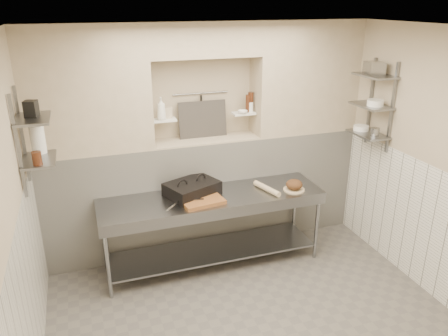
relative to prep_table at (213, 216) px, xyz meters
name	(u,v)px	position (x,y,z in m)	size (l,w,h in m)	color
floor	(257,329)	(0.09, -1.18, -0.69)	(4.00, 3.90, 0.10)	#5E5953
ceiling	(268,23)	(0.09, -1.18, 2.21)	(4.00, 3.90, 0.10)	silver
wall_left	(5,235)	(-1.96, -1.18, 0.76)	(0.10, 3.90, 2.80)	tan
wall_right	(447,170)	(2.14, -1.18, 0.76)	(0.10, 3.90, 2.80)	tan
wall_back	(200,135)	(0.09, 0.82, 0.76)	(4.00, 0.10, 2.80)	tan
backwall_lower	(206,192)	(0.09, 0.57, 0.06)	(4.00, 0.40, 1.40)	silver
alcove_sill	(205,139)	(0.09, 0.57, 0.77)	(1.30, 0.40, 0.02)	tan
backwall_pillar_left	(87,90)	(-1.24, 0.57, 1.46)	(1.35, 0.40, 1.40)	tan
backwall_pillar_right	(305,77)	(1.41, 0.57, 1.46)	(1.35, 0.40, 1.40)	tan
backwall_header	(204,39)	(0.09, 0.57, 1.96)	(1.30, 0.40, 0.40)	tan
wainscot_left	(29,311)	(-1.90, -1.18, 0.06)	(0.02, 3.90, 1.40)	silver
wainscot_right	(431,231)	(2.08, -1.18, 0.06)	(0.02, 3.90, 1.40)	silver
alcove_shelf_left	(164,120)	(-0.41, 0.57, 1.06)	(0.28, 0.16, 0.03)	white
alcove_shelf_right	(244,113)	(0.59, 0.57, 1.06)	(0.28, 0.16, 0.03)	white
utensil_rail	(201,93)	(0.09, 0.74, 1.31)	(0.02, 0.02, 0.70)	gray
hanging_steel	(201,107)	(0.09, 0.72, 1.14)	(0.02, 0.02, 0.30)	black
splash_panel	(203,119)	(0.09, 0.67, 1.00)	(0.60, 0.02, 0.45)	#383330
shelf_rail_left_a	(22,135)	(-1.89, 0.07, 1.16)	(0.03, 0.03, 0.95)	slate
shelf_rail_left_b	(18,148)	(-1.89, -0.33, 1.16)	(0.03, 0.03, 0.95)	slate
wall_shelf_left_lower	(39,160)	(-1.75, -0.13, 0.96)	(0.30, 0.50, 0.03)	slate
wall_shelf_left_upper	(33,119)	(-1.75, -0.13, 1.36)	(0.30, 0.50, 0.03)	slate
shelf_rail_right_a	(371,101)	(2.06, 0.07, 1.21)	(0.03, 0.03, 1.05)	slate
shelf_rail_right_b	(392,109)	(2.06, -0.33, 1.21)	(0.03, 0.03, 1.05)	slate
wall_shelf_right_lower	(368,134)	(1.93, -0.13, 0.86)	(0.30, 0.50, 0.03)	slate
wall_shelf_right_mid	(371,106)	(1.93, -0.13, 1.21)	(0.30, 0.50, 0.03)	slate
wall_shelf_right_upper	(375,76)	(1.93, -0.13, 1.56)	(0.30, 0.50, 0.03)	slate
prep_table	(213,216)	(0.00, 0.00, 0.00)	(2.60, 0.70, 0.90)	gray
panini_press	(192,189)	(-0.21, 0.12, 0.34)	(0.69, 0.60, 0.16)	black
cutting_board	(202,201)	(-0.16, -0.11, 0.28)	(0.46, 0.32, 0.04)	brown
knife_blade	(192,200)	(-0.27, -0.10, 0.31)	(0.26, 0.03, 0.01)	gray
tongs	(173,206)	(-0.51, -0.21, 0.31)	(0.02, 0.02, 0.25)	gray
mixing_bowl	(210,189)	(0.03, 0.16, 0.28)	(0.20, 0.20, 0.05)	white
rolling_pin	(267,189)	(0.65, -0.06, 0.29)	(0.07, 0.07, 0.43)	tan
bread_board	(294,190)	(0.97, -0.14, 0.26)	(0.25, 0.25, 0.01)	tan
bread_loaf	(294,184)	(0.97, -0.14, 0.33)	(0.20, 0.20, 0.12)	#4C2D19
bottle_soap	(161,109)	(-0.44, 0.53, 1.20)	(0.10, 0.10, 0.27)	white
jar_alcove	(168,112)	(-0.35, 0.61, 1.14)	(0.09, 0.09, 0.13)	tan
bowl_alcove	(243,112)	(0.56, 0.52, 1.09)	(0.12, 0.12, 0.04)	white
condiment_a	(251,102)	(0.69, 0.59, 1.19)	(0.07, 0.07, 0.24)	#3D1C0E
condiment_b	(248,103)	(0.64, 0.57, 1.18)	(0.05, 0.05, 0.22)	#3D1C0E
condiment_c	(250,107)	(0.68, 0.56, 1.13)	(0.07, 0.07, 0.12)	white
jug_left	(38,139)	(-1.75, 0.04, 1.11)	(0.14, 0.14, 0.27)	white
jar_left	(37,158)	(-1.75, -0.31, 1.03)	(0.08, 0.08, 0.13)	#3D1C0E
box_left_upper	(31,109)	(-1.75, -0.12, 1.45)	(0.11, 0.11, 0.15)	black
bowl_right	(361,128)	(1.93, 0.01, 0.90)	(0.19, 0.19, 0.06)	white
canister_right	(375,132)	(1.93, -0.26, 0.92)	(0.10, 0.10, 0.10)	gray
bowl_right_mid	(375,103)	(1.93, -0.20, 1.26)	(0.19, 0.19, 0.07)	white
basket_right	(374,68)	(1.93, -0.10, 1.64)	(0.18, 0.22, 0.14)	gray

